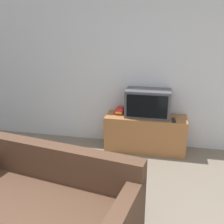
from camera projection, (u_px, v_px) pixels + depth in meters
The scene contains 6 objects.
wall_back at pixel (143, 69), 4.23m from camera, with size 9.00×0.06×2.60m.
tv_stand at pixel (145, 133), 4.28m from camera, with size 1.29×0.45×0.58m.
television at pixel (148, 103), 4.14m from camera, with size 0.70×0.39×0.43m.
couch at pixel (43, 214), 2.45m from camera, with size 1.88×1.22×0.84m.
book_stack at pixel (120, 111), 4.30m from camera, with size 0.18×0.22×0.11m.
remote_on_stand at pixel (174, 120), 3.99m from camera, with size 0.06×0.17×0.02m.
Camera 1 is at (0.37, -1.22, 1.98)m, focal length 42.00 mm.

